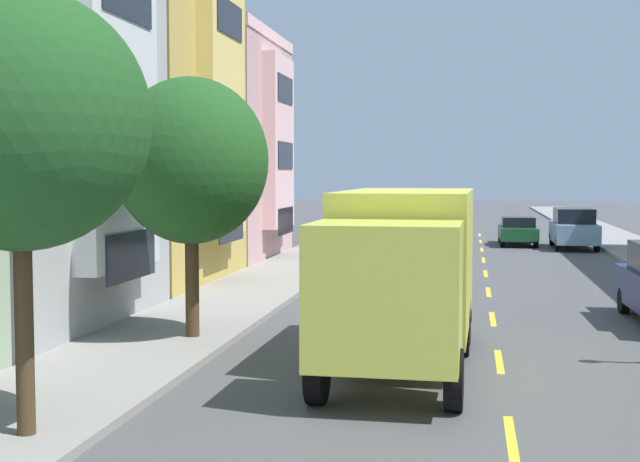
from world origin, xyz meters
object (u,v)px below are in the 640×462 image
(parked_suv_silver, at_px, (386,229))
(parked_wagon_burgundy, at_px, (410,216))
(moving_forest_sedan, at_px, (518,230))
(street_tree_nearest, at_px, (20,121))
(street_tree_second, at_px, (191,161))
(delivery_box_truck, at_px, (404,267))
(parked_suv_sky, at_px, (574,228))
(parked_suv_orange, at_px, (403,220))

(parked_suv_silver, distance_m, parked_wagon_burgundy, 15.80)
(parked_wagon_burgundy, xyz_separation_m, moving_forest_sedan, (6.20, -11.85, -0.05))
(street_tree_nearest, bearing_deg, parked_suv_silver, 86.36)
(parked_suv_silver, bearing_deg, street_tree_second, -94.76)
(delivery_box_truck, bearing_deg, moving_forest_sedan, 82.87)
(parked_suv_sky, xyz_separation_m, parked_wagon_burgundy, (-8.72, 13.55, -0.18))
(parked_wagon_burgundy, bearing_deg, street_tree_second, -92.93)
(street_tree_nearest, distance_m, parked_suv_orange, 38.29)
(delivery_box_truck, distance_m, parked_suv_silver, 24.97)
(parked_wagon_burgundy, bearing_deg, parked_suv_sky, -57.22)
(parked_suv_silver, xyz_separation_m, moving_forest_sedan, (6.26, 3.95, -0.24))
(street_tree_nearest, relative_size, street_tree_second, 1.07)
(street_tree_second, xyz_separation_m, moving_forest_sedan, (8.20, 27.22, -3.12))
(street_tree_second, bearing_deg, parked_wagon_burgundy, 87.07)
(street_tree_nearest, relative_size, parked_suv_sky, 1.22)
(parked_suv_sky, bearing_deg, moving_forest_sedan, 146.04)
(parked_suv_sky, relative_size, moving_forest_sedan, 1.07)
(street_tree_nearest, relative_size, moving_forest_sedan, 1.31)
(street_tree_second, relative_size, parked_suv_sky, 1.14)
(street_tree_second, distance_m, moving_forest_sedan, 28.60)
(parked_wagon_burgundy, relative_size, moving_forest_sedan, 1.05)
(street_tree_second, bearing_deg, street_tree_nearest, -90.00)
(street_tree_second, xyz_separation_m, parked_suv_silver, (1.94, 23.27, -2.88))
(street_tree_second, bearing_deg, moving_forest_sedan, 73.24)
(delivery_box_truck, bearing_deg, parked_suv_sky, 77.27)
(parked_suv_sky, relative_size, parked_wagon_burgundy, 1.01)
(street_tree_nearest, height_order, parked_wagon_burgundy, street_tree_nearest)
(street_tree_second, xyz_separation_m, delivery_box_truck, (4.60, -1.54, -1.99))
(street_tree_nearest, xyz_separation_m, moving_forest_sedan, (8.20, 34.40, -3.56))
(street_tree_second, relative_size, parked_suv_silver, 1.14)
(street_tree_second, height_order, parked_suv_silver, street_tree_second)
(street_tree_second, distance_m, parked_suv_sky, 27.84)
(delivery_box_truck, relative_size, parked_suv_silver, 1.54)
(delivery_box_truck, height_order, parked_suv_silver, delivery_box_truck)
(street_tree_second, distance_m, parked_suv_orange, 31.12)
(parked_suv_silver, height_order, moving_forest_sedan, parked_suv_silver)
(delivery_box_truck, distance_m, parked_suv_sky, 27.76)
(parked_suv_silver, height_order, parked_wagon_burgundy, parked_suv_silver)
(street_tree_nearest, distance_m, parked_suv_sky, 34.58)
(parked_suv_orange, height_order, parked_wagon_burgundy, parked_suv_orange)
(delivery_box_truck, relative_size, parked_suv_sky, 1.54)
(street_tree_second, relative_size, parked_wagon_burgundy, 1.16)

